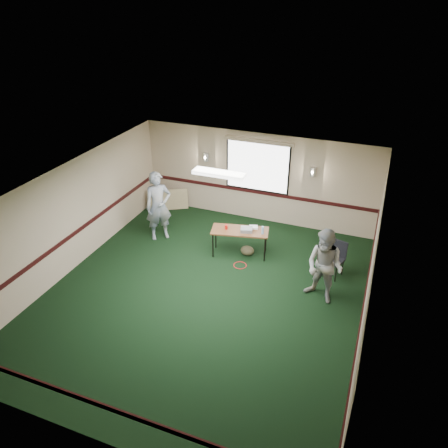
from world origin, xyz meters
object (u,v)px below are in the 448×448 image
(conference_chair, at_px, (336,256))
(person_right, at_px, (325,267))
(folding_table, at_px, (240,232))
(person_left, at_px, (158,206))
(projector, at_px, (247,230))

(conference_chair, relative_size, person_right, 0.51)
(folding_table, relative_size, person_left, 0.79)
(folding_table, relative_size, projector, 5.22)
(conference_chair, xyz_separation_m, person_left, (-4.86, 0.03, 0.45))
(conference_chair, distance_m, person_right, 1.17)
(projector, bearing_deg, person_right, -42.73)
(folding_table, xyz_separation_m, person_right, (2.35, -1.10, 0.21))
(conference_chair, bearing_deg, person_left, -162.96)
(conference_chair, xyz_separation_m, person_right, (-0.12, -1.11, 0.36))
(projector, xyz_separation_m, person_right, (2.18, -1.10, 0.11))
(folding_table, bearing_deg, projector, -12.52)
(person_left, xyz_separation_m, person_right, (4.74, -1.13, -0.09))
(folding_table, xyz_separation_m, person_left, (-2.38, 0.03, 0.30))
(person_left, bearing_deg, folding_table, -42.41)
(projector, xyz_separation_m, person_left, (-2.56, 0.03, 0.20))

